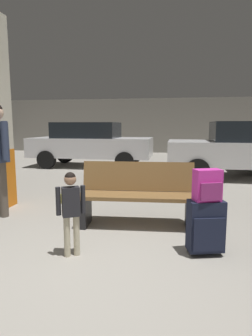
{
  "coord_description": "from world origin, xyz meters",
  "views": [
    {
      "loc": [
        0.81,
        -2.4,
        1.4
      ],
      "look_at": [
        0.2,
        1.3,
        0.85
      ],
      "focal_mm": 30.89,
      "sensor_mm": 36.0,
      "label": 1
    }
  ],
  "objects": [
    {
      "name": "bench",
      "position": [
        0.32,
        1.52,
        0.44
      ],
      "size": [
        1.63,
        0.63,
        0.89
      ],
      "color": "brown",
      "rests_on": "ground_plane"
    },
    {
      "name": "child",
      "position": [
        -0.26,
        0.44,
        0.57
      ],
      "size": [
        0.28,
        0.18,
        0.92
      ],
      "color": "beige",
      "rests_on": "ground_plane"
    },
    {
      "name": "garage_back_wall",
      "position": [
        0.0,
        12.86,
        1.4
      ],
      "size": [
        18.0,
        0.12,
        2.8
      ],
      "primitive_type": "cube",
      "color": "gray",
      "rests_on": "ground_plane"
    },
    {
      "name": "backpack_bright",
      "position": [
        1.17,
        0.71,
        0.77
      ],
      "size": [
        0.32,
        0.26,
        0.34
      ],
      "color": "#D833A5",
      "rests_on": "suitcase"
    },
    {
      "name": "parked_car_near",
      "position": [
        2.75,
        5.66,
        0.81
      ],
      "size": [
        4.11,
        1.83,
        1.51
      ],
      "color": "silver",
      "rests_on": "ground_plane"
    },
    {
      "name": "suitcase",
      "position": [
        1.17,
        0.71,
        0.32
      ],
      "size": [
        0.42,
        0.31,
        0.6
      ],
      "color": "#191E33",
      "rests_on": "ground_plane"
    },
    {
      "name": "parked_car_far",
      "position": [
        -2.03,
        7.21,
        0.81
      ],
      "size": [
        4.12,
        1.83,
        1.51
      ],
      "color": "silver",
      "rests_on": "ground_plane"
    },
    {
      "name": "ground_plane",
      "position": [
        0.0,
        4.0,
        -0.05
      ],
      "size": [
        18.0,
        18.0,
        0.1
      ],
      "primitive_type": "cube",
      "color": "gray"
    }
  ]
}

